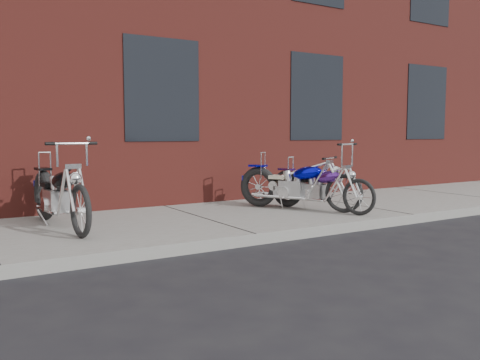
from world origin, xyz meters
TOP-DOWN VIEW (x-y plane):
  - ground at (0.00, 0.00)m, footprint 120.00×120.00m
  - sidewalk at (0.00, 1.50)m, footprint 22.00×3.00m
  - building_brick at (0.00, 8.00)m, footprint 22.00×10.00m
  - chopper_purple at (1.99, 1.13)m, footprint 0.73×1.96m
  - chopper_blue at (1.76, 1.44)m, footprint 1.22×1.95m
  - chopper_third at (-2.05, 1.80)m, footprint 0.57×2.33m

SIDE VIEW (x-z plane):
  - ground at x=0.00m, z-range 0.00..0.00m
  - sidewalk at x=0.00m, z-range 0.00..0.15m
  - chopper_purple at x=1.99m, z-range -0.05..1.08m
  - chopper_blue at x=1.76m, z-range 0.07..1.03m
  - chopper_third at x=-2.05m, z-range -0.02..1.16m
  - building_brick at x=0.00m, z-range 0.00..8.00m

